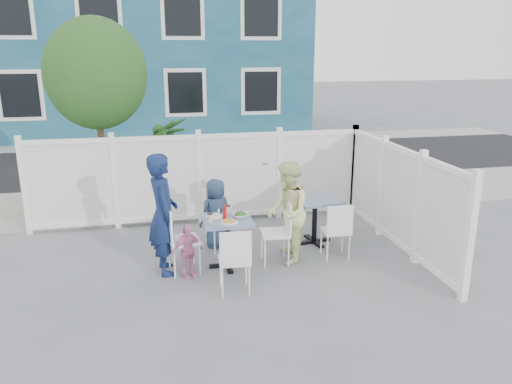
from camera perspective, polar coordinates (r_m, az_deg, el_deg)
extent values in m
plane|color=slate|center=(6.90, -5.11, -10.03)|extent=(80.00, 80.00, 0.00)
cube|color=gray|center=(10.43, -7.62, -0.91)|extent=(24.00, 2.60, 0.01)
cube|color=black|center=(14.01, -8.81, 3.41)|extent=(24.00, 5.00, 0.01)
cube|color=gray|center=(17.05, -9.42, 5.64)|extent=(24.00, 1.60, 0.01)
cube|color=navy|center=(20.17, -11.78, 15.67)|extent=(11.00, 6.00, 6.00)
cube|color=black|center=(17.40, -19.81, 10.44)|extent=(1.20, 0.04, 1.40)
cube|color=black|center=(17.32, -6.37, 11.25)|extent=(1.20, 0.04, 1.40)
cube|color=black|center=(17.37, -20.63, 18.65)|extent=(1.20, 0.04, 1.40)
cube|color=black|center=(17.30, -6.64, 19.53)|extent=(1.20, 0.04, 1.40)
cube|color=white|center=(8.88, -6.46, 1.57)|extent=(5.80, 0.04, 1.40)
cube|color=white|center=(8.72, -6.62, 6.28)|extent=(5.86, 0.08, 0.08)
cube|color=white|center=(9.10, -6.31, -3.07)|extent=(5.86, 0.08, 0.12)
cube|color=white|center=(8.01, 16.01, -0.58)|extent=(0.04, 3.60, 1.40)
cube|color=white|center=(7.84, 16.42, 4.62)|extent=(0.08, 3.66, 0.08)
cube|color=white|center=(8.25, 15.60, -5.64)|extent=(0.08, 3.66, 0.12)
cylinder|color=#382316|center=(9.68, -17.15, 4.47)|extent=(0.12, 0.12, 2.40)
ellipsoid|color=#1E3F15|center=(9.52, -17.86, 12.75)|extent=(1.80, 1.62, 1.98)
cube|color=gold|center=(10.68, -23.23, 1.56)|extent=(0.68, 0.52, 1.18)
imported|color=#1E3F15|center=(9.51, -10.16, 2.96)|extent=(1.43, 1.43, 1.82)
imported|color=#1E3F15|center=(9.68, 1.03, 2.22)|extent=(1.68, 1.64, 1.42)
cube|color=#415372|center=(7.03, -3.31, -3.25)|extent=(0.69, 0.69, 0.04)
cylinder|color=black|center=(7.16, -3.26, -5.91)|extent=(0.08, 0.08, 0.66)
cube|color=black|center=(7.29, -3.22, -8.33)|extent=(0.54, 0.08, 0.04)
cube|color=black|center=(7.29, -3.22, -8.33)|extent=(0.08, 0.54, 0.04)
cube|color=#415372|center=(7.95, 6.79, -0.86)|extent=(0.82, 0.82, 0.04)
cylinder|color=black|center=(8.06, 6.71, -3.34)|extent=(0.08, 0.08, 0.69)
cube|color=black|center=(8.18, 6.63, -5.60)|extent=(0.56, 0.18, 0.04)
cube|color=black|center=(8.18, 6.63, -5.60)|extent=(0.18, 0.56, 0.04)
cube|color=white|center=(7.03, -8.27, -5.49)|extent=(0.48, 0.49, 0.04)
cube|color=white|center=(6.90, -9.95, -3.67)|extent=(0.10, 0.44, 0.47)
cylinder|color=white|center=(7.32, -7.17, -6.52)|extent=(0.02, 0.02, 0.47)
cylinder|color=white|center=(6.98, -6.43, -7.63)|extent=(0.02, 0.02, 0.47)
cylinder|color=white|center=(7.25, -9.89, -6.85)|extent=(0.02, 0.02, 0.47)
cylinder|color=white|center=(6.91, -9.29, -7.99)|extent=(0.02, 0.02, 0.47)
cube|color=white|center=(7.26, 2.19, -4.71)|extent=(0.44, 0.46, 0.04)
cube|color=white|center=(7.21, 3.71, -2.77)|extent=(0.07, 0.42, 0.45)
cylinder|color=white|center=(7.16, 1.03, -6.98)|extent=(0.02, 0.02, 0.45)
cylinder|color=white|center=(7.49, 0.65, -5.90)|extent=(0.02, 0.02, 0.45)
cylinder|color=white|center=(7.21, 3.75, -6.83)|extent=(0.02, 0.02, 0.45)
cylinder|color=white|center=(7.54, 3.24, -5.77)|extent=(0.02, 0.02, 0.45)
cube|color=white|center=(7.77, -4.01, -3.25)|extent=(0.52, 0.51, 0.04)
cube|color=white|center=(7.86, -4.58, -1.05)|extent=(0.43, 0.14, 0.46)
cylinder|color=white|center=(7.76, -2.21, -5.05)|extent=(0.02, 0.02, 0.46)
cylinder|color=white|center=(7.63, -4.76, -5.48)|extent=(0.02, 0.02, 0.46)
cylinder|color=white|center=(8.07, -3.23, -4.24)|extent=(0.02, 0.02, 0.46)
cylinder|color=white|center=(7.94, -5.69, -4.64)|extent=(0.02, 0.02, 0.46)
cube|color=white|center=(6.44, -2.48, -7.78)|extent=(0.42, 0.40, 0.04)
cube|color=white|center=(6.18, -2.34, -6.44)|extent=(0.40, 0.05, 0.43)
cylinder|color=white|center=(6.66, -4.08, -8.98)|extent=(0.02, 0.02, 0.43)
cylinder|color=white|center=(6.69, -1.13, -8.82)|extent=(0.02, 0.02, 0.43)
cylinder|color=white|center=(6.37, -3.87, -10.19)|extent=(0.02, 0.02, 0.43)
cylinder|color=white|center=(6.40, -0.77, -10.03)|extent=(0.02, 0.02, 0.43)
cube|color=white|center=(7.54, 9.09, -4.39)|extent=(0.41, 0.39, 0.04)
cube|color=white|center=(7.30, 9.60, -3.15)|extent=(0.39, 0.04, 0.42)
cylinder|color=white|center=(7.70, 7.46, -5.53)|extent=(0.02, 0.02, 0.42)
cylinder|color=white|center=(7.80, 9.83, -5.35)|extent=(0.02, 0.02, 0.42)
cylinder|color=white|center=(7.42, 8.16, -6.41)|extent=(0.02, 0.02, 0.42)
cylinder|color=white|center=(7.53, 10.61, -6.21)|extent=(0.02, 0.02, 0.42)
imported|color=#12214B|center=(6.94, -10.58, -2.50)|extent=(0.49, 0.67, 1.70)
imported|color=#D2E14B|center=(7.22, 3.61, -2.36)|extent=(0.69, 0.82, 1.50)
imported|color=navy|center=(7.84, -4.58, -2.42)|extent=(0.63, 0.54, 1.10)
imported|color=pink|center=(6.89, -7.86, -6.69)|extent=(0.48, 0.35, 0.76)
cylinder|color=white|center=(6.88, -3.09, -3.46)|extent=(0.24, 0.24, 0.02)
cylinder|color=white|center=(7.12, -4.76, -2.80)|extent=(0.24, 0.24, 0.02)
imported|color=white|center=(7.08, -1.79, -2.69)|extent=(0.23, 0.23, 0.06)
cylinder|color=beige|center=(6.91, -5.26, -2.99)|extent=(0.08, 0.08, 0.11)
cylinder|color=beige|center=(7.21, -3.24, -2.10)|extent=(0.08, 0.08, 0.12)
cylinder|color=#BE060D|center=(7.03, -3.61, -2.38)|extent=(0.05, 0.05, 0.17)
cylinder|color=white|center=(7.24, -4.26, -2.24)|extent=(0.03, 0.03, 0.07)
cylinder|color=black|center=(7.27, -4.06, -2.19)|extent=(0.03, 0.03, 0.06)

